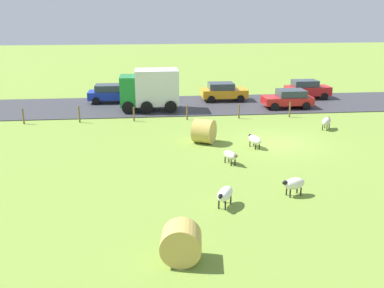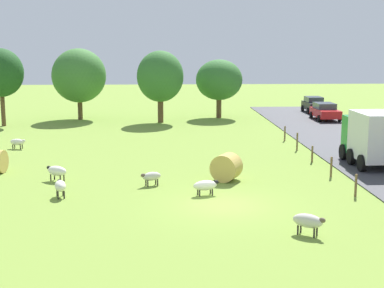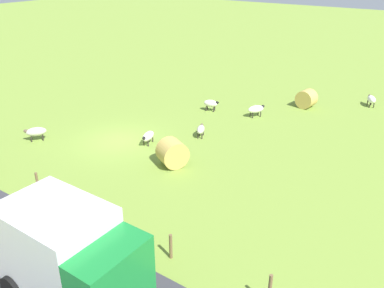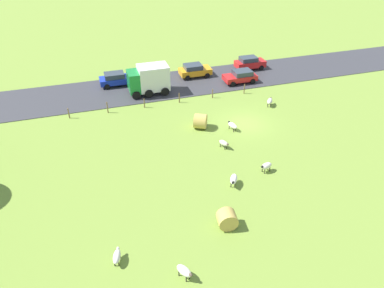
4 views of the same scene
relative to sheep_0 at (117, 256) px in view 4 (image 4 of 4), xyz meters
name	(u,v)px [view 4 (image 4 of 4)]	position (x,y,z in m)	size (l,w,h in m)	color
ground_plane	(245,124)	(13.01, -14.49, -0.48)	(160.00, 160.00, 0.00)	olive
road_strip	(207,80)	(24.43, -14.49, -0.45)	(8.00, 80.00, 0.06)	#38383D
sheep_0	(117,256)	(0.00, 0.00, 0.00)	(1.23, 0.73, 0.71)	silver
sheep_1	(266,166)	(5.36, -12.81, 0.08)	(0.77, 1.17, 0.82)	silver
sheep_2	(184,271)	(-2.28, -3.59, 0.07)	(1.20, 0.98, 0.81)	white
sheep_3	(233,125)	(12.30, -12.77, 0.01)	(1.34, 0.80, 0.74)	silver
sheep_4	(270,101)	(15.79, -18.63, 0.08)	(1.27, 1.13, 0.83)	beige
sheep_5	(234,179)	(4.58, -9.60, 0.08)	(1.30, 1.06, 0.83)	white
sheep_6	(224,143)	(9.64, -10.80, 0.01)	(1.14, 0.83, 0.72)	beige
hay_bale_0	(200,121)	(13.64, -9.92, 0.25)	(1.46, 1.46, 1.18)	tan
hay_bale_1	(227,219)	(0.70, -7.47, 0.18)	(1.33, 1.33, 1.05)	tan
fence_post_0	(244,89)	(19.49, -17.27, 0.10)	(0.12, 0.12, 1.16)	brown
fence_post_1	(213,94)	(19.49, -13.35, 0.06)	(0.12, 0.12, 1.10)	brown
fence_post_2	(179,98)	(19.49, -9.42, 0.09)	(0.12, 0.12, 1.14)	brown
fence_post_3	(144,103)	(19.49, -5.50, 0.04)	(0.12, 0.12, 1.04)	brown
fence_post_4	(107,107)	(19.49, -1.58, 0.14)	(0.12, 0.12, 1.24)	brown
fence_post_5	(69,113)	(19.49, 2.35, 0.08)	(0.12, 0.12, 1.13)	brown
truck_0	(149,79)	(22.82, -6.78, 1.32)	(2.71, 4.60, 3.26)	#197F33
car_0	(117,79)	(26.23, -3.44, 0.39)	(2.08, 4.20, 1.56)	#1933B2
car_1	(195,70)	(25.97, -13.28, 0.40)	(2.18, 4.00, 1.59)	orange
car_3	(250,63)	(26.16, -21.05, 0.44)	(1.99, 3.97, 1.67)	red
car_5	(241,76)	(22.51, -18.12, 0.36)	(2.18, 4.02, 1.49)	red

